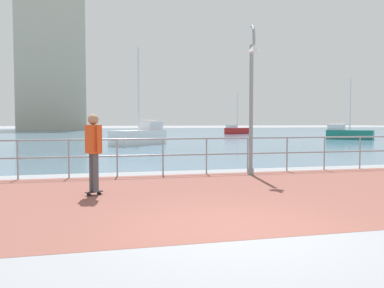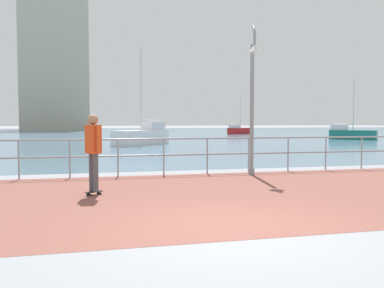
% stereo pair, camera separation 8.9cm
% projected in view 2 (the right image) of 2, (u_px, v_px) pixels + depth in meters
% --- Properties ---
extents(ground, '(220.00, 220.00, 0.00)m').
position_uv_depth(ground, '(113.00, 136.00, 45.25)').
color(ground, gray).
extents(brick_paving, '(28.00, 7.22, 0.01)m').
position_uv_depth(brick_paving, '(190.00, 195.00, 9.28)').
color(brick_paving, brown).
rests_on(brick_paving, ground).
extents(harbor_water, '(180.00, 88.00, 0.00)m').
position_uv_depth(harbor_water, '(109.00, 133.00, 56.48)').
color(harbor_water, slate).
rests_on(harbor_water, ground).
extents(waterfront_railing, '(25.25, 0.06, 1.15)m').
position_uv_depth(waterfront_railing, '(164.00, 150.00, 12.75)').
color(waterfront_railing, '#8C99A3').
rests_on(waterfront_railing, ground).
extents(lamppost, '(0.42, 0.80, 4.60)m').
position_uv_depth(lamppost, '(253.00, 92.00, 12.51)').
color(lamppost, gray).
rests_on(lamppost, ground).
extents(skateboarder, '(0.40, 0.53, 1.82)m').
position_uv_depth(skateboarder, '(93.00, 146.00, 9.21)').
color(skateboarder, black).
rests_on(skateboarder, ground).
extents(sailboat_yellow, '(4.41, 4.54, 6.80)m').
position_uv_depth(sailboat_yellow, '(143.00, 136.00, 29.16)').
color(sailboat_yellow, white).
rests_on(sailboat_yellow, ground).
extents(sailboat_white, '(3.85, 2.64, 5.22)m').
position_uv_depth(sailboat_white, '(240.00, 130.00, 54.14)').
color(sailboat_white, '#B21E1E').
rests_on(sailboat_white, ground).
extents(sailboat_gray, '(3.74, 3.70, 5.64)m').
position_uv_depth(sailboat_gray, '(351.00, 134.00, 37.74)').
color(sailboat_gray, '#197266').
rests_on(sailboat_gray, ground).
extents(tower_concrete, '(12.70, 14.88, 33.28)m').
position_uv_depth(tower_concrete, '(57.00, 52.00, 83.86)').
color(tower_concrete, '#B2AD99').
rests_on(tower_concrete, ground).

